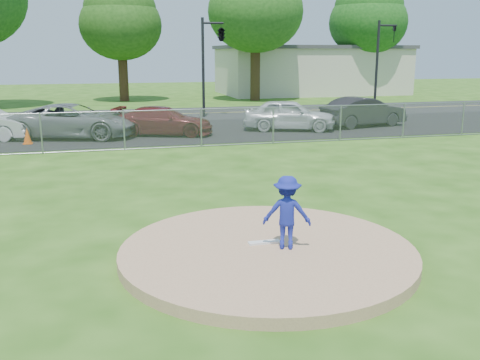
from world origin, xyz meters
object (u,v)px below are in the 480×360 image
Objects in this scene: commercial_building at (310,70)px; parked_car_gray at (74,121)px; tree_far_right at (368,12)px; pitcher at (287,212)px; parked_car_darkred at (164,121)px; parked_car_pearl at (289,115)px; tree_center at (120,14)px; traffic_cone at (27,136)px; traffic_signal_center at (219,36)px; traffic_signal_right at (381,58)px; parked_car_charcoal at (364,112)px.

commercial_building is 3.06× the size of parked_car_gray.
tree_far_right is 8.00× the size of pitcher.
parked_car_pearl is (6.05, 0.07, 0.10)m from parked_car_darkred.
tree_center is at bearing 21.87° from parked_car_darkred.
tree_center reaches higher than traffic_cone.
traffic_signal_center is 8.64m from parked_car_darkred.
parked_car_gray is at bearing 109.07° from parked_car_pearl.
tree_center is 34.60m from pitcher.
commercial_building is 16.14m from traffic_signal_right.
pitcher is 0.31× the size of parked_car_pearl.
tree_far_right is 40.73m from pitcher.
traffic_cone is at bearing -103.80° from tree_center.
traffic_signal_center is 1.25× the size of parked_car_charcoal.
parked_car_darkred is (0.91, -18.53, -5.82)m from tree_center.
parked_car_pearl is (6.97, -18.46, -5.71)m from tree_center.
tree_far_right is at bearing 66.09° from traffic_signal_right.
commercial_building is at bearing -25.78° from parked_car_gray.
traffic_signal_right is at bearing -96.29° from commercial_building.
tree_center is 1.84× the size of parked_car_gray.
traffic_signal_center is 13.08m from traffic_cone.
parked_car_charcoal is (11.09, -18.08, -5.72)m from tree_center.
traffic_cone is 0.15× the size of parked_car_darkred.
traffic_signal_center reaches higher than parked_car_pearl.
traffic_cone is at bearing 140.29° from parked_car_gray.
parked_car_darkred is at bearing -68.33° from pitcher.
traffic_signal_center reaches higher than parked_car_darkred.
pitcher is (1.32, -34.12, -5.60)m from tree_center.
parked_car_gray is (-7.98, -6.35, -3.86)m from traffic_signal_center.
commercial_building is at bearing -16.48° from parked_car_darkred.
tree_far_right is at bearing -99.09° from pitcher.
pitcher is 0.25× the size of parked_car_gray.
tree_far_right is 20.78m from traffic_signal_center.
traffic_signal_center is at bearing 37.77° from traffic_cone.
pitcher is 15.60m from parked_car_darkred.
parked_car_darkred is at bearing -125.53° from commercial_building.
parked_car_charcoal is (15.90, 1.50, 0.40)m from traffic_cone.
traffic_signal_right is 15.97m from parked_car_darkred.
parked_car_charcoal is (4.12, 0.38, -0.01)m from parked_car_pearl.
tree_far_right is 2.45× the size of parked_car_pearl.
parked_car_charcoal is at bearing -65.05° from parked_car_pearl.
parked_car_gray is 9.98m from parked_car_pearl.
traffic_signal_center is 10.90m from parked_car_gray.
commercial_building is at bearing 13.24° from tree_center.
traffic_signal_right reaches higher than commercial_building.
traffic_signal_center is at bearing -126.94° from commercial_building.
traffic_cone is 0.12× the size of parked_car_gray.
tree_far_right reaches higher than commercial_building.
pitcher is (-13.92, -22.12, -2.49)m from traffic_signal_right.
tree_center reaches higher than traffic_signal_center.
parked_car_darkred is (3.92, -0.18, -0.10)m from parked_car_gray.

